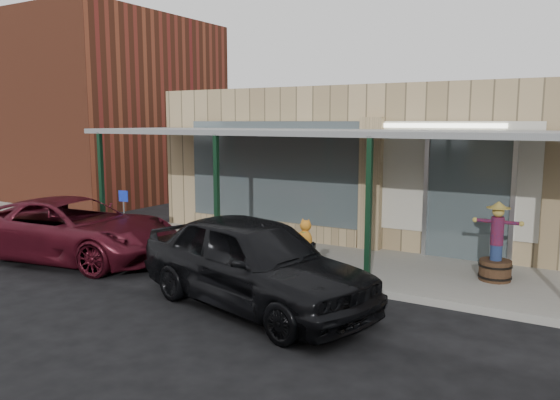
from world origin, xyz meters
The scene contains 10 objects.
ground centered at (0.00, 0.00, 0.00)m, with size 120.00×120.00×0.00m, color black.
sidewalk centered at (0.00, 3.60, 0.07)m, with size 40.00×3.20×0.15m, color gray.
storefront centered at (0.00, 8.16, 2.09)m, with size 12.00×6.25×4.20m.
awning centered at (0.00, 3.56, 3.01)m, with size 12.00×3.00×3.04m.
block_buildings_near centered at (2.01, 9.20, 3.77)m, with size 61.00×8.00×8.00m.
barrel_scarecrow centered at (3.87, 3.78, 0.69)m, with size 0.97×0.71×1.60m.
barrel_pumpkin centered at (-1.44, 3.52, 0.37)m, with size 0.58×0.58×0.62m.
handicap_sign centered at (-5.00, 2.40, 1.04)m, with size 0.29×0.05×1.38m.
parked_sedan centered at (0.36, 0.38, 0.83)m, with size 5.19×3.12×1.65m.
car_maroon centered at (-5.24, 0.96, 0.74)m, with size 2.46×5.34×1.48m, color #4C0F1B.
Camera 1 is at (5.57, -7.50, 3.30)m, focal length 35.00 mm.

